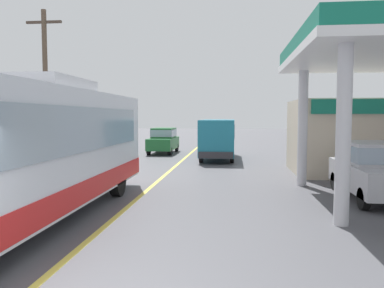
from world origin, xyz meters
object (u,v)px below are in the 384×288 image
at_px(coach_bus_main, 33,154).
at_px(car_trailing_behind_bus, 164,139).
at_px(minibus_opposing_lane, 218,135).
at_px(car_at_pump, 372,167).

relative_size(coach_bus_main, car_trailing_behind_bus, 2.63).
distance_m(coach_bus_main, car_trailing_behind_bus, 18.18).
distance_m(coach_bus_main, minibus_opposing_lane, 15.31).
bearing_deg(minibus_opposing_lane, car_trailing_behind_bus, 140.23).
height_order(coach_bus_main, minibus_opposing_lane, coach_bus_main).
xyz_separation_m(coach_bus_main, minibus_opposing_lane, (3.97, 14.78, -0.25)).
bearing_deg(car_at_pump, coach_bus_main, -157.95).
relative_size(coach_bus_main, minibus_opposing_lane, 1.80).
bearing_deg(minibus_opposing_lane, coach_bus_main, -105.04).
height_order(minibus_opposing_lane, car_trailing_behind_bus, minibus_opposing_lane).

